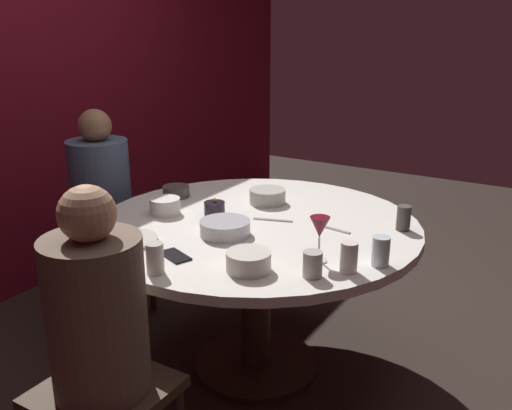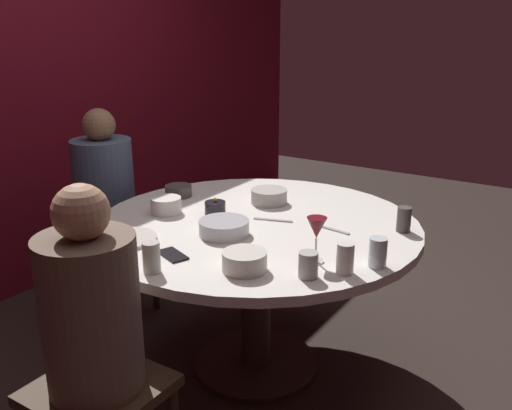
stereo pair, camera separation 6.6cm
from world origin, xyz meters
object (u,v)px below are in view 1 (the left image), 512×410
candle_holder (215,208)px  bowl_sauce_side (268,196)px  dinner_plate (128,240)px  cup_far_edge (404,218)px  cup_center_front (155,258)px  dining_table (256,250)px  cup_by_left_diner (381,251)px  cup_by_right_diner (313,264)px  bowl_salad_center (176,191)px  wine_glass (320,229)px  bowl_rice_portion (165,206)px  bowl_small_white (249,261)px  seated_diner_left (98,322)px  cell_phone (175,256)px  seated_diner_back (101,194)px  bowl_serving_large (225,228)px  cup_near_candle (349,257)px

candle_holder → bowl_sauce_side: bearing=-23.0°
dinner_plate → cup_far_edge: size_ratio=2.26×
cup_center_front → dining_table: bearing=-2.2°
cup_by_left_diner → cup_by_right_diner: bearing=142.0°
candle_holder → dinner_plate: (-0.46, 0.11, -0.02)m
bowl_salad_center → dining_table: bearing=-101.5°
wine_glass → cup_by_right_diner: wine_glass is taller
dinner_plate → bowl_salad_center: 0.63m
bowl_rice_portion → cup_far_edge: 1.08m
bowl_small_white → seated_diner_left: bearing=153.7°
cell_phone → cup_by_left_diner: (0.33, -0.70, 0.05)m
dining_table → cell_phone: size_ratio=10.49×
seated_diner_back → bowl_sauce_side: 0.92m
cell_phone → cup_by_right_diner: bearing=-56.5°
dining_table → cell_phone: bearing=173.1°
cell_phone → cup_by_left_diner: 0.78m
bowl_serving_large → bowl_sauce_side: bearing=8.2°
wine_glass → bowl_sauce_side: bearing=45.4°
seated_diner_back → bowl_small_white: 1.31m
bowl_rice_portion → bowl_small_white: bearing=-116.5°
cup_far_edge → bowl_salad_center: bearing=96.6°
wine_glass → cup_by_left_diner: size_ratio=1.57×
wine_glass → seated_diner_back: bearing=79.9°
dining_table → bowl_salad_center: bowl_salad_center is taller
cup_far_edge → candle_holder: bearing=107.9°
bowl_salad_center → cup_center_front: 0.92m
bowl_small_white → cup_by_left_diner: size_ratio=1.47×
bowl_salad_center → cup_near_candle: 1.18m
bowl_small_white → bowl_rice_portion: (0.33, 0.67, 0.00)m
bowl_salad_center → cup_far_edge: bearing=-83.4°
dinner_plate → bowl_rice_portion: (0.35, 0.10, 0.03)m
bowl_sauce_side → cup_far_edge: size_ratio=1.65×
seated_diner_left → seated_diner_back: size_ratio=0.98×
cell_phone → cup_far_edge: bearing=-20.3°
seated_diner_back → cup_by_right_diner: size_ratio=12.56×
candle_holder → cup_by_right_diner: (-0.37, -0.68, 0.02)m
bowl_serving_large → bowl_rice_portion: bowl_rice_portion is taller
candle_holder → bowl_salad_center: candle_holder is taller
dinner_plate → cup_near_candle: size_ratio=2.16×
wine_glass → bowl_salad_center: size_ratio=1.29×
cup_near_candle → bowl_salad_center: bearing=70.5°
candle_holder → cup_by_left_diner: 0.87m
dining_table → seated_diner_back: bearing=90.0°
bowl_serving_large → dinner_plate: bearing=132.2°
cup_by_left_diner → cup_far_edge: cup_by_left_diner is taller
wine_glass → bowl_small_white: 0.29m
seated_diner_left → cup_by_left_diner: seated_diner_left is taller
cell_phone → cup_center_front: 0.16m
wine_glass → cup_by_left_diner: bearing=-67.9°
dining_table → bowl_serving_large: bearing=172.4°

